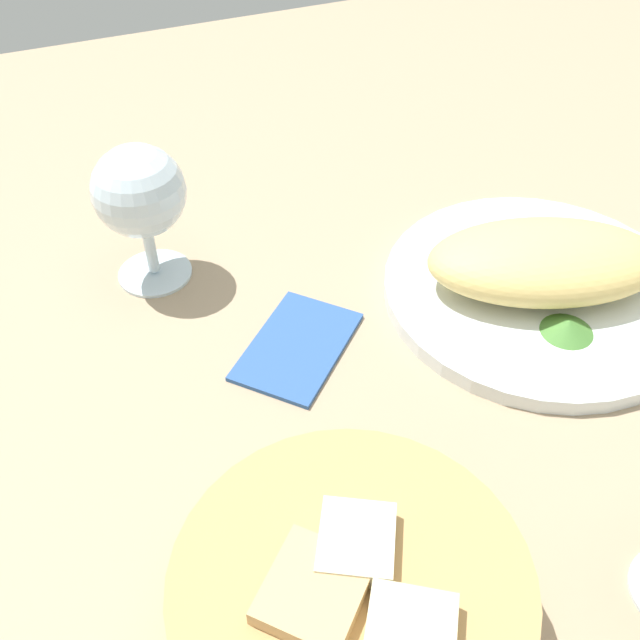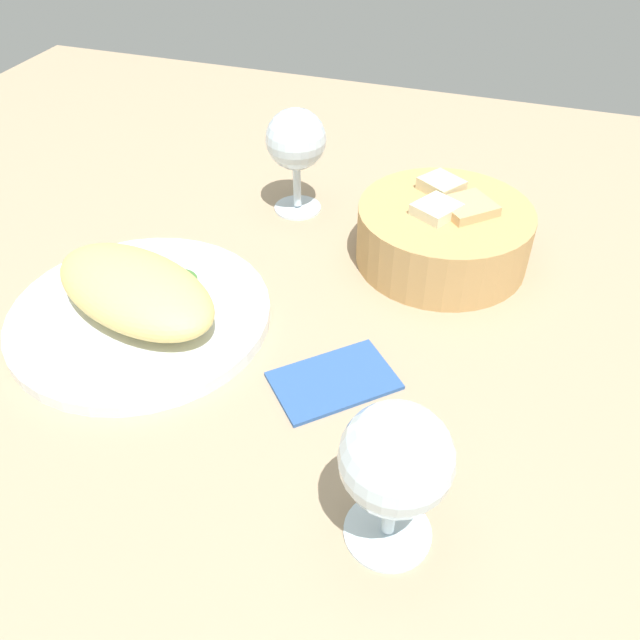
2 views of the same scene
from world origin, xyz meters
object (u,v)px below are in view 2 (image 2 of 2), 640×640
at_px(bread_basket, 444,233).
at_px(plate, 141,315).
at_px(wine_glass_near, 396,463).
at_px(folded_napkin, 334,379).
at_px(wine_glass_far, 296,143).

bearing_deg(bread_basket, plate, -142.69).
height_order(wine_glass_near, folded_napkin, wine_glass_near).
bearing_deg(plate, wine_glass_far, 73.78).
bearing_deg(wine_glass_near, plate, 152.42).
distance_m(plate, wine_glass_near, 0.34).
relative_size(plate, folded_napkin, 2.39).
distance_m(bread_basket, wine_glass_near, 0.36).
height_order(plate, wine_glass_far, wine_glass_far).
distance_m(plate, bread_basket, 0.34).
distance_m(bread_basket, wine_glass_far, 0.21).
bearing_deg(folded_napkin, wine_glass_near, -101.19).
bearing_deg(wine_glass_near, bread_basket, 94.51).
xyz_separation_m(bread_basket, wine_glass_far, (-0.19, 0.05, 0.05)).
bearing_deg(folded_napkin, wine_glass_far, 72.89).
bearing_deg(wine_glass_far, wine_glass_near, -61.74).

